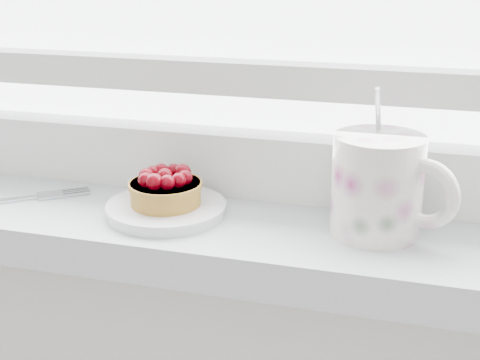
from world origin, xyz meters
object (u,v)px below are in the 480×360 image
(saucer, at_px, (166,209))
(fork, at_px, (6,201))
(floral_mug, at_px, (380,184))
(raspberry_tart, at_px, (166,188))

(saucer, height_order, fork, saucer)
(saucer, relative_size, floral_mug, 0.89)
(floral_mug, relative_size, fork, 0.91)
(raspberry_tart, height_order, fork, raspberry_tart)
(raspberry_tart, distance_m, fork, 0.18)
(fork, bearing_deg, raspberry_tart, 4.67)
(floral_mug, height_order, fork, floral_mug)
(raspberry_tart, distance_m, floral_mug, 0.21)
(saucer, xyz_separation_m, floral_mug, (0.21, 0.01, 0.04))
(raspberry_tart, bearing_deg, saucer, 160.46)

